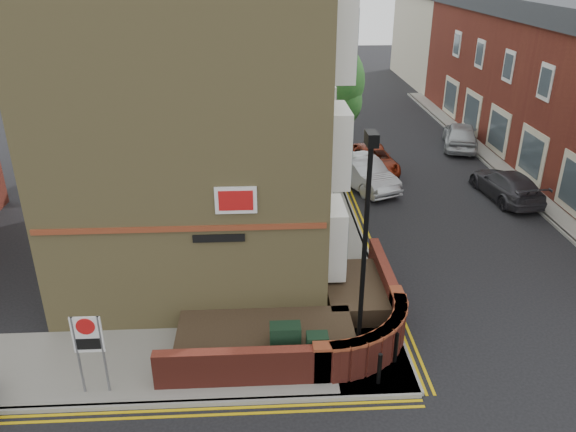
# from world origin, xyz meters

# --- Properties ---
(ground) EXTENTS (120.00, 120.00, 0.00)m
(ground) POSITION_xyz_m (0.00, 0.00, 0.00)
(ground) COLOR black
(ground) RESTS_ON ground
(pavement_corner) EXTENTS (13.00, 3.00, 0.12)m
(pavement_corner) POSITION_xyz_m (-3.50, 1.50, 0.06)
(pavement_corner) COLOR gray
(pavement_corner) RESTS_ON ground
(pavement_main) EXTENTS (2.00, 32.00, 0.12)m
(pavement_main) POSITION_xyz_m (2.00, 16.00, 0.06)
(pavement_main) COLOR gray
(pavement_main) RESTS_ON ground
(pavement_far) EXTENTS (4.00, 40.00, 0.12)m
(pavement_far) POSITION_xyz_m (13.00, 13.00, 0.06)
(pavement_far) COLOR gray
(pavement_far) RESTS_ON ground
(kerb_side) EXTENTS (13.00, 0.15, 0.12)m
(kerb_side) POSITION_xyz_m (-3.50, 0.00, 0.06)
(kerb_side) COLOR gray
(kerb_side) RESTS_ON ground
(kerb_main_near) EXTENTS (0.15, 32.00, 0.12)m
(kerb_main_near) POSITION_xyz_m (3.00, 16.00, 0.06)
(kerb_main_near) COLOR gray
(kerb_main_near) RESTS_ON ground
(kerb_main_far) EXTENTS (0.15, 40.00, 0.12)m
(kerb_main_far) POSITION_xyz_m (11.00, 13.00, 0.06)
(kerb_main_far) COLOR gray
(kerb_main_far) RESTS_ON ground
(yellow_lines_side) EXTENTS (13.00, 0.28, 0.01)m
(yellow_lines_side) POSITION_xyz_m (-3.50, -0.25, 0.01)
(yellow_lines_side) COLOR gold
(yellow_lines_side) RESTS_ON ground
(yellow_lines_main) EXTENTS (0.28, 32.00, 0.01)m
(yellow_lines_main) POSITION_xyz_m (3.25, 16.00, 0.01)
(yellow_lines_main) COLOR gold
(yellow_lines_main) RESTS_ON ground
(corner_building) EXTENTS (8.95, 10.40, 13.60)m
(corner_building) POSITION_xyz_m (-2.84, 8.00, 6.23)
(corner_building) COLOR #988650
(corner_building) RESTS_ON ground
(garden_wall) EXTENTS (6.80, 6.00, 1.20)m
(garden_wall) POSITION_xyz_m (0.00, 2.50, 0.00)
(garden_wall) COLOR maroon
(garden_wall) RESTS_ON ground
(lamppost) EXTENTS (0.25, 0.50, 6.30)m
(lamppost) POSITION_xyz_m (1.60, 1.20, 3.34)
(lamppost) COLOR black
(lamppost) RESTS_ON pavement_corner
(utility_cabinet_large) EXTENTS (0.80, 0.45, 1.20)m
(utility_cabinet_large) POSITION_xyz_m (-0.30, 1.30, 0.72)
(utility_cabinet_large) COLOR black
(utility_cabinet_large) RESTS_ON pavement_corner
(utility_cabinet_small) EXTENTS (0.55, 0.40, 1.10)m
(utility_cabinet_small) POSITION_xyz_m (0.50, 1.00, 0.67)
(utility_cabinet_small) COLOR black
(utility_cabinet_small) RESTS_ON pavement_corner
(bollard_near) EXTENTS (0.11, 0.11, 0.90)m
(bollard_near) POSITION_xyz_m (2.00, 0.40, 0.57)
(bollard_near) COLOR black
(bollard_near) RESTS_ON pavement_corner
(bollard_far) EXTENTS (0.11, 0.11, 0.90)m
(bollard_far) POSITION_xyz_m (2.60, 1.20, 0.57)
(bollard_far) COLOR black
(bollard_far) RESTS_ON pavement_corner
(zone_sign) EXTENTS (0.72, 0.07, 2.20)m
(zone_sign) POSITION_xyz_m (-5.00, 0.50, 1.64)
(zone_sign) COLOR slate
(zone_sign) RESTS_ON pavement_corner
(far_terrace) EXTENTS (5.40, 30.40, 8.00)m
(far_terrace) POSITION_xyz_m (14.50, 17.00, 4.04)
(far_terrace) COLOR maroon
(far_terrace) RESTS_ON ground
(far_terrace_cream) EXTENTS (5.40, 12.40, 8.00)m
(far_terrace_cream) POSITION_xyz_m (14.50, 38.00, 4.05)
(far_terrace_cream) COLOR beige
(far_terrace_cream) RESTS_ON ground
(tree_near) EXTENTS (3.64, 3.65, 6.70)m
(tree_near) POSITION_xyz_m (2.00, 14.05, 4.70)
(tree_near) COLOR #382B1E
(tree_near) RESTS_ON pavement_main
(tree_mid) EXTENTS (4.03, 4.03, 7.42)m
(tree_mid) POSITION_xyz_m (2.00, 22.05, 5.20)
(tree_mid) COLOR #382B1E
(tree_mid) RESTS_ON pavement_main
(tree_far) EXTENTS (3.81, 3.81, 7.00)m
(tree_far) POSITION_xyz_m (2.00, 30.05, 4.91)
(tree_far) COLOR #382B1E
(tree_far) RESTS_ON pavement_main
(traffic_light_assembly) EXTENTS (0.20, 0.16, 4.20)m
(traffic_light_assembly) POSITION_xyz_m (2.40, 25.00, 2.78)
(traffic_light_assembly) COLOR black
(traffic_light_assembly) RESTS_ON pavement_main
(silver_car_near) EXTENTS (3.09, 4.61, 1.44)m
(silver_car_near) POSITION_xyz_m (3.96, 13.86, 0.72)
(silver_car_near) COLOR #A4A8AC
(silver_car_near) RESTS_ON ground
(red_car_main) EXTENTS (2.34, 4.50, 1.21)m
(red_car_main) POSITION_xyz_m (4.82, 16.00, 0.61)
(red_car_main) COLOR maroon
(red_car_main) RESTS_ON ground
(grey_car_far) EXTENTS (2.24, 4.56, 1.28)m
(grey_car_far) POSITION_xyz_m (10.13, 12.18, 0.64)
(grey_car_far) COLOR #302F34
(grey_car_far) RESTS_ON ground
(silver_car_far) EXTENTS (2.91, 4.72, 1.50)m
(silver_car_far) POSITION_xyz_m (10.50, 19.47, 0.75)
(silver_car_far) COLOR #A9ADB0
(silver_car_far) RESTS_ON ground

